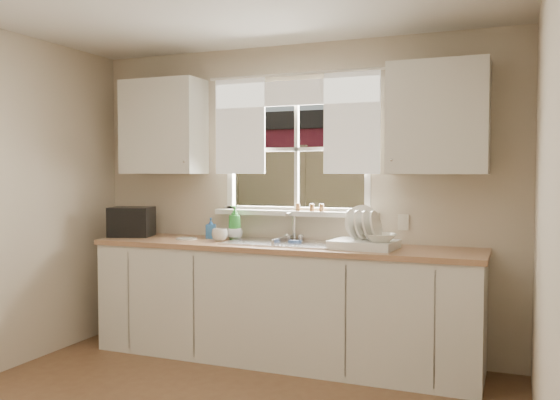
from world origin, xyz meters
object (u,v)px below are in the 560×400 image
at_px(soap_bottle_a, 235,223).
at_px(cup, 220,235).
at_px(black_appliance, 132,222).
at_px(dish_rack, 364,239).

height_order(soap_bottle_a, cup, soap_bottle_a).
xyz_separation_m(cup, black_appliance, (-0.88, 0.05, 0.08)).
distance_m(dish_rack, black_appliance, 2.06).
height_order(dish_rack, cup, dish_rack).
height_order(cup, black_appliance, black_appliance).
relative_size(dish_rack, cup, 3.83).
bearing_deg(dish_rack, cup, 179.50).
distance_m(cup, black_appliance, 0.88).
distance_m(dish_rack, cup, 1.18).
height_order(dish_rack, soap_bottle_a, dish_rack).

